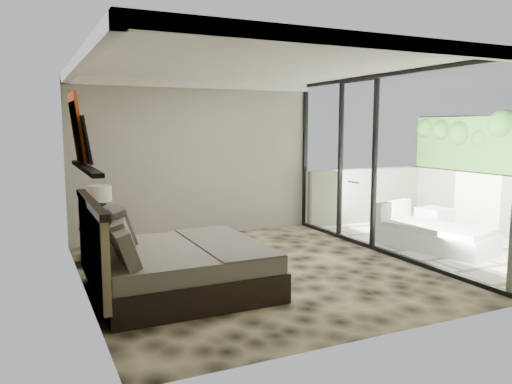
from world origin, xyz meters
name	(u,v)px	position (x,y,z in m)	size (l,w,h in m)	color
floor	(255,270)	(0.00, 0.00, 0.00)	(5.00, 5.00, 0.00)	black
ceiling	(255,65)	(0.00, 0.00, 2.79)	(4.50, 5.00, 0.02)	silver
back_wall	(197,159)	(0.00, 2.49, 1.40)	(4.50, 0.02, 2.80)	gray
left_wall	(82,177)	(-2.24, 0.00, 1.40)	(0.02, 5.00, 2.80)	gray
glass_wall	(387,165)	(2.25, 0.00, 1.40)	(0.08, 5.00, 2.80)	white
terrace_slab	(454,247)	(3.75, 0.00, -0.06)	(3.00, 5.00, 0.12)	beige
parapet_far	(510,206)	(5.10, 0.00, 0.55)	(0.30, 5.00, 1.10)	beige
picture_ledge	(86,168)	(-2.18, 0.10, 1.50)	(0.12, 2.20, 0.05)	black
bed	(173,265)	(-1.29, -0.42, 0.34)	(2.05, 1.99, 1.13)	black
nightstand	(99,245)	(-1.90, 1.37, 0.26)	(0.51, 0.51, 0.51)	black
table_lamp	(100,201)	(-1.86, 1.36, 0.91)	(0.34, 0.34, 0.62)	black
abstract_canvas	(77,127)	(-2.19, 0.80, 1.97)	(0.04, 0.90, 0.90)	#A82B0E
framed_print	(85,140)	(-2.14, 0.39, 1.82)	(0.03, 0.50, 0.60)	black
ottoman	(434,222)	(3.92, 0.63, 0.26)	(0.51, 0.51, 0.51)	silver
lounger	(433,235)	(3.17, -0.09, 0.22)	(1.31, 1.95, 0.70)	silver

